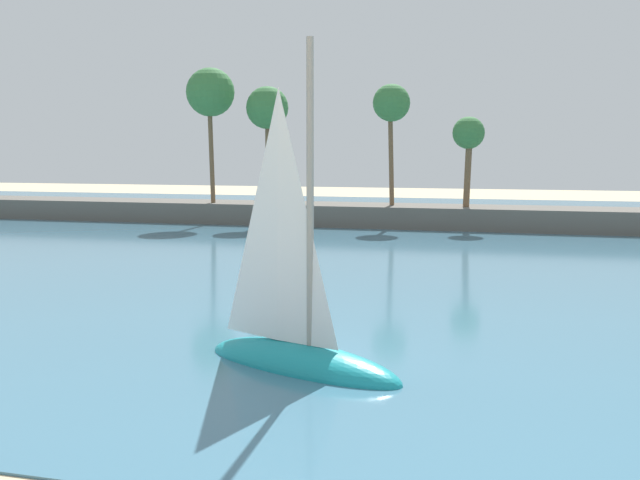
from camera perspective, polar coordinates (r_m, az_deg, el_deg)
sea at (r=59.52m, az=10.36°, el=0.25°), size 220.00×92.46×0.06m
palm_headland at (r=65.25m, az=11.39°, el=3.93°), size 116.80×6.74×13.30m
sailboat_mid_bay at (r=23.34m, az=-1.63°, el=-6.77°), size 7.15×4.59×9.99m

